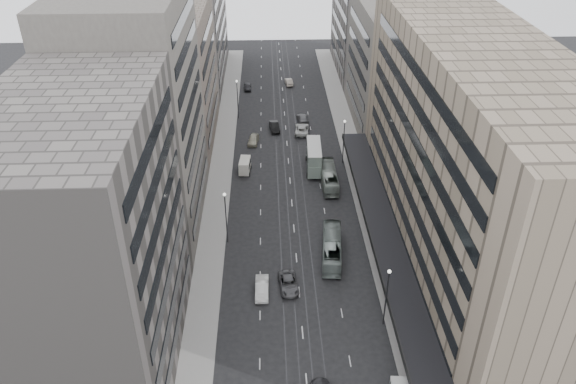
{
  "coord_description": "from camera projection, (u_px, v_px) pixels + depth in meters",
  "views": [
    {
      "loc": [
        -3.54,
        -53.09,
        48.78
      ],
      "look_at": [
        -0.84,
        16.26,
        5.63
      ],
      "focal_mm": 35.0,
      "sensor_mm": 36.0,
      "label": 1
    }
  ],
  "objects": [
    {
      "name": "sidewalk_left",
      "position": [
        222.0,
        158.0,
        102.31
      ],
      "size": [
        4.0,
        125.0,
        0.15
      ],
      "primitive_type": "cube",
      "color": "gray",
      "rests_on": "ground"
    },
    {
      "name": "panel_van",
      "position": [
        245.0,
        165.0,
        97.26
      ],
      "size": [
        2.18,
        4.02,
        2.45
      ],
      "rotation": [
        0.0,
        0.0,
        -0.08
      ],
      "color": "beige",
      "rests_on": "ground"
    },
    {
      "name": "sedan_5",
      "position": [
        274.0,
        127.0,
        111.88
      ],
      "size": [
        2.23,
        5.01,
        1.6
      ],
      "primitive_type": "imported",
      "rotation": [
        0.0,
        0.0,
        0.11
      ],
      "color": "black",
      "rests_on": "ground"
    },
    {
      "name": "department_store",
      "position": [
        467.0,
        160.0,
        70.53
      ],
      "size": [
        19.2,
        60.0,
        30.0
      ],
      "color": "gray",
      "rests_on": "ground"
    },
    {
      "name": "bus_far",
      "position": [
        329.0,
        177.0,
        93.78
      ],
      "size": [
        2.41,
        10.18,
        2.83
      ],
      "primitive_type": "imported",
      "rotation": [
        0.0,
        0.0,
        3.14
      ],
      "color": "gray",
      "rests_on": "ground"
    },
    {
      "name": "building_left_b",
      "position": [
        138.0,
        115.0,
        77.36
      ],
      "size": [
        15.0,
        26.0,
        34.0
      ],
      "primitive_type": "cube",
      "color": "#534F48",
      "rests_on": "ground"
    },
    {
      "name": "building_left_c",
      "position": [
        169.0,
        77.0,
        102.65
      ],
      "size": [
        15.0,
        28.0,
        25.0
      ],
      "primitive_type": "cube",
      "color": "#655B4E",
      "rests_on": "ground"
    },
    {
      "name": "ground",
      "position": [
        300.0,
        297.0,
        70.92
      ],
      "size": [
        220.0,
        220.0,
        0.0
      ],
      "primitive_type": "plane",
      "color": "black",
      "rests_on": "ground"
    },
    {
      "name": "double_decker",
      "position": [
        314.0,
        157.0,
        97.58
      ],
      "size": [
        2.89,
        8.52,
        4.61
      ],
      "rotation": [
        0.0,
        0.0,
        -0.04
      ],
      "color": "slate",
      "rests_on": "ground"
    },
    {
      "name": "building_left_a",
      "position": [
        89.0,
        245.0,
        55.51
      ],
      "size": [
        15.0,
        28.0,
        30.0
      ],
      "primitive_type": "cube",
      "color": "#66615B",
      "rests_on": "ground"
    },
    {
      "name": "lamp_left_far",
      "position": [
        237.0,
        95.0,
        114.53
      ],
      "size": [
        0.44,
        0.44,
        8.32
      ],
      "color": "#262628",
      "rests_on": "ground"
    },
    {
      "name": "bus_near",
      "position": [
        332.0,
        248.0,
        77.26
      ],
      "size": [
        3.6,
        10.8,
        2.95
      ],
      "primitive_type": "imported",
      "rotation": [
        0.0,
        0.0,
        3.03
      ],
      "color": "gray",
      "rests_on": "ground"
    },
    {
      "name": "sedan_7",
      "position": [
        303.0,
        119.0,
        115.27
      ],
      "size": [
        2.56,
        5.4,
        1.52
      ],
      "primitive_type": "imported",
      "rotation": [
        0.0,
        0.0,
        3.23
      ],
      "color": "#575759",
      "rests_on": "ground"
    },
    {
      "name": "sedan_1",
      "position": [
        262.0,
        288.0,
        71.25
      ],
      "size": [
        1.7,
        4.76,
        1.56
      ],
      "primitive_type": "imported",
      "rotation": [
        0.0,
        0.0,
        -0.01
      ],
      "color": "silver",
      "rests_on": "ground"
    },
    {
      "name": "lamp_right_far",
      "position": [
        344.0,
        136.0,
        98.2
      ],
      "size": [
        0.44,
        0.44,
        8.32
      ],
      "color": "#262628",
      "rests_on": "ground"
    },
    {
      "name": "sedan_8",
      "position": [
        247.0,
        87.0,
        130.58
      ],
      "size": [
        1.85,
        4.14,
        1.38
      ],
      "primitive_type": "imported",
      "rotation": [
        0.0,
        0.0,
        0.06
      ],
      "color": "#252528",
      "rests_on": "ground"
    },
    {
      "name": "building_left_d",
      "position": [
        188.0,
        20.0,
        129.87
      ],
      "size": [
        15.0,
        38.0,
        28.0
      ],
      "primitive_type": "cube",
      "color": "#66615B",
      "rests_on": "ground"
    },
    {
      "name": "sedan_9",
      "position": [
        289.0,
        82.0,
        133.22
      ],
      "size": [
        2.0,
        4.56,
        1.46
      ],
      "primitive_type": "imported",
      "rotation": [
        0.0,
        0.0,
        3.25
      ],
      "color": "#B4A695",
      "rests_on": "ground"
    },
    {
      "name": "sedan_4",
      "position": [
        253.0,
        140.0,
        107.01
      ],
      "size": [
        2.43,
        4.73,
        1.54
      ],
      "primitive_type": "imported",
      "rotation": [
        0.0,
        0.0,
        -0.14
      ],
      "color": "#A19D86",
      "rests_on": "ground"
    },
    {
      "name": "sidewalk_right",
      "position": [
        353.0,
        155.0,
        103.11
      ],
      "size": [
        4.0,
        125.0,
        0.15
      ],
      "primitive_type": "cube",
      "color": "gray",
      "rests_on": "ground"
    },
    {
      "name": "building_right_mid",
      "position": [
        395.0,
        66.0,
        109.43
      ],
      "size": [
        15.0,
        28.0,
        24.0
      ],
      "primitive_type": "cube",
      "color": "#534F48",
      "rests_on": "ground"
    },
    {
      "name": "building_right_far",
      "position": [
        371.0,
        15.0,
        133.83
      ],
      "size": [
        15.0,
        32.0,
        28.0
      ],
      "primitive_type": "cube",
      "color": "#66615B",
      "rests_on": "ground"
    },
    {
      "name": "sedan_6",
      "position": [
        302.0,
        129.0,
        110.94
      ],
      "size": [
        3.17,
        5.96,
        1.6
      ],
      "primitive_type": "imported",
      "rotation": [
        0.0,
        0.0,
        3.05
      ],
      "color": "beige",
      "rests_on": "ground"
    },
    {
      "name": "lamp_right_near",
      "position": [
        387.0,
        291.0,
        64.25
      ],
      "size": [
        0.44,
        0.44,
        8.32
      ],
      "color": "#262628",
      "rests_on": "ground"
    },
    {
      "name": "sedan_2",
      "position": [
        289.0,
        284.0,
        72.11
      ],
      "size": [
        2.8,
        5.18,
        1.38
      ],
      "primitive_type": "imported",
      "rotation": [
        0.0,
        0.0,
        0.11
      ],
      "color": "#4E4D50",
      "rests_on": "ground"
    },
    {
      "name": "lamp_left_near",
      "position": [
        226.0,
        212.0,
        78.04
      ],
      "size": [
        0.44,
        0.44,
        8.32
      ],
      "color": "#262628",
      "rests_on": "ground"
    }
  ]
}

